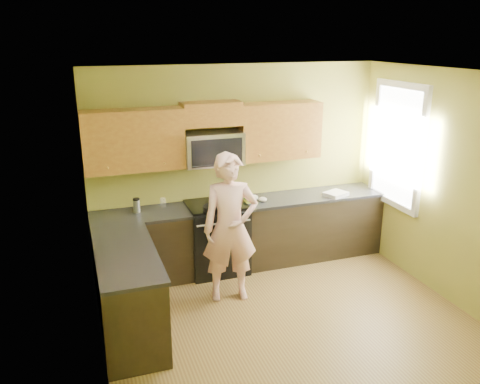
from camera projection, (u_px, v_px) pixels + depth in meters
name	position (u px, v px, depth m)	size (l,w,h in m)	color
floor	(297.00, 330.00, 5.33)	(4.00, 4.00, 0.00)	olive
ceiling	(307.00, 75.00, 4.50)	(4.00, 4.00, 0.00)	white
wall_back	(237.00, 165.00, 6.71)	(4.00, 4.00, 0.00)	olive
wall_front	(441.00, 316.00, 3.12)	(4.00, 4.00, 0.00)	olive
wall_left	(94.00, 239.00, 4.29)	(4.00, 4.00, 0.00)	olive
wall_right	(462.00, 193.00, 5.54)	(4.00, 4.00, 0.00)	olive
cabinet_back_run	(244.00, 235.00, 6.72)	(4.00, 0.60, 0.88)	black
cabinet_left_run	(128.00, 294.00, 5.20)	(0.60, 1.60, 0.88)	black
countertop_back	(245.00, 203.00, 6.57)	(4.00, 0.62, 0.04)	black
countertop_left	(126.00, 254.00, 5.06)	(0.62, 1.60, 0.04)	black
stove	(217.00, 237.00, 6.56)	(0.76, 0.65, 0.95)	black
microwave	(213.00, 164.00, 6.38)	(0.76, 0.40, 0.42)	silver
upper_cab_left	(135.00, 170.00, 6.10)	(1.22, 0.33, 0.75)	olive
upper_cab_right	(278.00, 158.00, 6.70)	(1.12, 0.33, 0.75)	olive
upper_cab_over_mw	(211.00, 114.00, 6.21)	(0.76, 0.33, 0.30)	olive
window	(398.00, 146.00, 6.52)	(0.06, 1.06, 1.66)	white
woman	(230.00, 228.00, 5.75)	(0.65, 0.43, 1.79)	#FF8F7F
frying_pan	(215.00, 211.00, 6.16)	(0.29, 0.51, 0.07)	black
butter_tub	(248.00, 202.00, 6.56)	(0.13, 0.13, 0.10)	#EDFF43
toast_slice	(252.00, 201.00, 6.58)	(0.11, 0.11, 0.01)	#B27F47
napkin_a	(263.00, 199.00, 6.58)	(0.11, 0.12, 0.06)	silver
napkin_b	(254.00, 197.00, 6.65)	(0.12, 0.13, 0.07)	silver
dish_towel	(336.00, 194.00, 6.82)	(0.30, 0.24, 0.05)	white
travel_mug	(137.00, 212.00, 6.19)	(0.09, 0.09, 0.18)	silver
glass_b	(163.00, 202.00, 6.37)	(0.07, 0.07, 0.12)	silver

